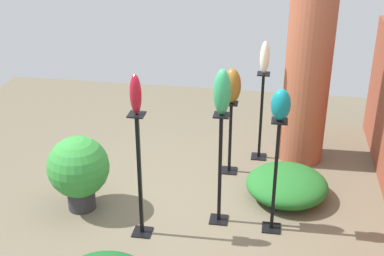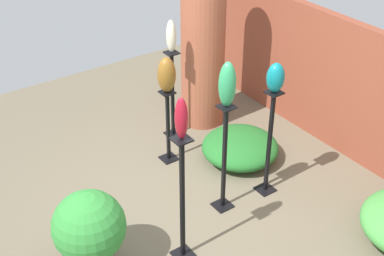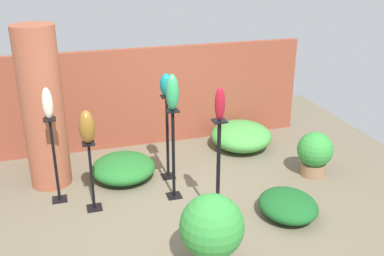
{
  "view_description": "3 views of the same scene",
  "coord_description": "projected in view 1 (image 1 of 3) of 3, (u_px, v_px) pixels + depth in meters",
  "views": [
    {
      "loc": [
        4.89,
        0.9,
        3.48
      ],
      "look_at": [
        -0.21,
        0.04,
        1.02
      ],
      "focal_mm": 50.0,
      "sensor_mm": 36.0,
      "label": 1
    },
    {
      "loc": [
        3.54,
        -2.53,
        3.93
      ],
      "look_at": [
        -0.07,
        0.0,
        1.14
      ],
      "focal_mm": 50.0,
      "sensor_mm": 36.0,
      "label": 2
    },
    {
      "loc": [
        -1.34,
        -4.95,
        3.27
      ],
      "look_at": [
        0.23,
        0.29,
        1.04
      ],
      "focal_mm": 42.0,
      "sensor_mm": 36.0,
      "label": 3
    }
  ],
  "objects": [
    {
      "name": "pedestal_bronze",
      "position": [
        230.0,
        141.0,
        6.73
      ],
      "size": [
        0.2,
        0.2,
        0.96
      ],
      "color": "black",
      "rests_on": "ground"
    },
    {
      "name": "brick_pillar",
      "position": [
        307.0,
        76.0,
        6.76
      ],
      "size": [
        0.58,
        0.58,
        2.32
      ],
      "primitive_type": "cylinder",
      "color": "#9E5138",
      "rests_on": "ground"
    },
    {
      "name": "art_vase_ivory",
      "position": [
        265.0,
        57.0,
        6.65
      ],
      "size": [
        0.13,
        0.12,
        0.42
      ],
      "primitive_type": "ellipsoid",
      "color": "beige",
      "rests_on": "pedestal_ivory"
    },
    {
      "name": "pedestal_teal",
      "position": [
        275.0,
        181.0,
        5.54
      ],
      "size": [
        0.2,
        0.2,
        1.29
      ],
      "color": "black",
      "rests_on": "ground"
    },
    {
      "name": "art_vase_jade",
      "position": [
        222.0,
        92.0,
        5.27
      ],
      "size": [
        0.17,
        0.18,
        0.48
      ],
      "primitive_type": "ellipsoid",
      "color": "#2D9356",
      "rests_on": "pedestal_jade"
    },
    {
      "name": "foliage_bed_west",
      "position": [
        287.0,
        185.0,
        6.28
      ],
      "size": [
        0.95,
        0.96,
        0.35
      ],
      "primitive_type": "ellipsoid",
      "color": "#236B28",
      "rests_on": "ground"
    },
    {
      "name": "art_vase_teal",
      "position": [
        281.0,
        105.0,
        5.17
      ],
      "size": [
        0.18,
        0.2,
        0.33
      ],
      "primitive_type": "ellipsoid",
      "color": "#0F727A",
      "rests_on": "pedestal_teal"
    },
    {
      "name": "potted_plant_mid_left",
      "position": [
        79.0,
        169.0,
        5.95
      ],
      "size": [
        0.69,
        0.69,
        0.88
      ],
      "color": "#2D2D33",
      "rests_on": "ground"
    },
    {
      "name": "ground_plane",
      "position": [
        185.0,
        217.0,
        5.98
      ],
      "size": [
        8.0,
        8.0,
        0.0
      ],
      "primitive_type": "plane",
      "color": "#6B604C"
    },
    {
      "name": "art_vase_bronze",
      "position": [
        232.0,
        86.0,
        6.41
      ],
      "size": [
        0.2,
        0.22,
        0.44
      ],
      "primitive_type": "ellipsoid",
      "color": "brown",
      "rests_on": "pedestal_bronze"
    },
    {
      "name": "pedestal_ruby",
      "position": [
        140.0,
        181.0,
        5.45
      ],
      "size": [
        0.2,
        0.2,
        1.39
      ],
      "color": "black",
      "rests_on": "ground"
    },
    {
      "name": "pedestal_ivory",
      "position": [
        261.0,
        120.0,
        7.02
      ],
      "size": [
        0.2,
        0.2,
        1.2
      ],
      "color": "black",
      "rests_on": "ground"
    },
    {
      "name": "art_vase_ruby",
      "position": [
        136.0,
        94.0,
        5.04
      ],
      "size": [
        0.12,
        0.11,
        0.4
      ],
      "primitive_type": "ellipsoid",
      "color": "maroon",
      "rests_on": "pedestal_ruby"
    },
    {
      "name": "pedestal_jade",
      "position": [
        220.0,
        174.0,
        5.68
      ],
      "size": [
        0.2,
        0.2,
        1.29
      ],
      "color": "black",
      "rests_on": "ground"
    }
  ]
}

